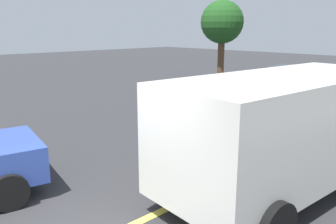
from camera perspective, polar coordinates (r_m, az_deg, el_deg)
name	(u,v)px	position (r m, az deg, el deg)	size (l,w,h in m)	color
lane_marking_centre	(208,189)	(6.91, 6.46, -12.38)	(28.00, 0.16, 0.01)	#E0D14C
white_van	(288,126)	(6.78, 18.89, -2.15)	(5.34, 2.59, 2.20)	silver
car_white_mid_road	(293,86)	(14.67, 19.68, 3.97)	(4.38, 2.58, 1.58)	white
tree_left_verge	(222,23)	(20.62, 8.79, 14.14)	(2.42, 2.42, 4.58)	#513823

